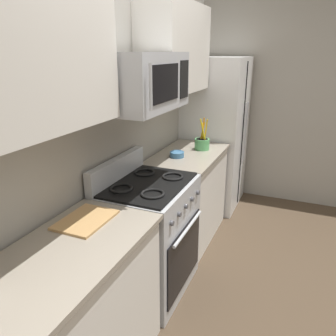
{
  "coord_description": "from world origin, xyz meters",
  "views": [
    {
      "loc": [
        -2.07,
        -0.37,
        1.86
      ],
      "look_at": [
        0.1,
        0.55,
        1.03
      ],
      "focal_mm": 35.59,
      "sensor_mm": 36.0,
      "label": 1
    }
  ],
  "objects_px": {
    "microwave": "(142,81)",
    "utensil_crock": "(202,143)",
    "cutting_board": "(86,220)",
    "range_oven": "(149,236)",
    "prep_bowl": "(177,154)",
    "refrigerator": "(215,134)"
  },
  "relations": [
    {
      "from": "microwave",
      "to": "prep_bowl",
      "type": "height_order",
      "value": "microwave"
    },
    {
      "from": "prep_bowl",
      "to": "cutting_board",
      "type": "bearing_deg",
      "value": 178.75
    },
    {
      "from": "microwave",
      "to": "cutting_board",
      "type": "xyz_separation_m",
      "value": [
        -0.65,
        0.06,
        -0.75
      ]
    },
    {
      "from": "refrigerator",
      "to": "cutting_board",
      "type": "relative_size",
      "value": 5.15
    },
    {
      "from": "range_oven",
      "to": "utensil_crock",
      "type": "xyz_separation_m",
      "value": [
        1.09,
        -0.08,
        0.5
      ]
    },
    {
      "from": "utensil_crock",
      "to": "prep_bowl",
      "type": "height_order",
      "value": "utensil_crock"
    },
    {
      "from": "refrigerator",
      "to": "range_oven",
      "type": "bearing_deg",
      "value": 179.46
    },
    {
      "from": "utensil_crock",
      "to": "prep_bowl",
      "type": "relative_size",
      "value": 2.37
    },
    {
      "from": "cutting_board",
      "to": "prep_bowl",
      "type": "relative_size",
      "value": 2.52
    },
    {
      "from": "prep_bowl",
      "to": "refrigerator",
      "type": "bearing_deg",
      "value": -4.09
    },
    {
      "from": "range_oven",
      "to": "prep_bowl",
      "type": "height_order",
      "value": "range_oven"
    },
    {
      "from": "microwave",
      "to": "utensil_crock",
      "type": "bearing_deg",
      "value": -5.51
    },
    {
      "from": "microwave",
      "to": "cutting_board",
      "type": "relative_size",
      "value": 2.17
    },
    {
      "from": "range_oven",
      "to": "utensil_crock",
      "type": "height_order",
      "value": "utensil_crock"
    },
    {
      "from": "cutting_board",
      "to": "utensil_crock",
      "type": "bearing_deg",
      "value": -5.58
    },
    {
      "from": "range_oven",
      "to": "cutting_board",
      "type": "height_order",
      "value": "range_oven"
    },
    {
      "from": "microwave",
      "to": "cutting_board",
      "type": "height_order",
      "value": "microwave"
    },
    {
      "from": "refrigerator",
      "to": "utensil_crock",
      "type": "bearing_deg",
      "value": -175.15
    },
    {
      "from": "microwave",
      "to": "prep_bowl",
      "type": "xyz_separation_m",
      "value": [
        0.74,
        0.03,
        -0.73
      ]
    },
    {
      "from": "refrigerator",
      "to": "microwave",
      "type": "height_order",
      "value": "microwave"
    },
    {
      "from": "utensil_crock",
      "to": "microwave",
      "type": "bearing_deg",
      "value": 174.49
    },
    {
      "from": "refrigerator",
      "to": "utensil_crock",
      "type": "distance_m",
      "value": 0.74
    }
  ]
}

